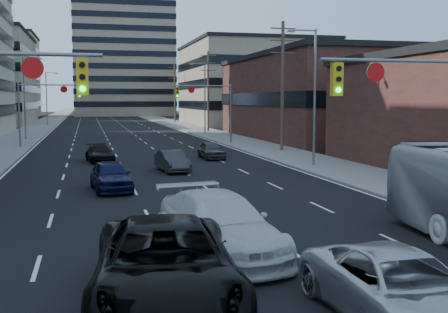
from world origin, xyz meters
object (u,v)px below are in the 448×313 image
object	(u,v)px
black_pickup	(165,266)
sedan_blue	(111,176)
white_van	(218,225)
silver_suv	(401,289)

from	to	relation	value
black_pickup	sedan_blue	xyz separation A→B (m)	(-0.49, 16.10, -0.18)
white_van	black_pickup	bearing A→B (deg)	-126.81
black_pickup	silver_suv	xyz separation A→B (m)	(4.43, -2.03, -0.19)
white_van	sedan_blue	distance (m)	12.67
sedan_blue	black_pickup	bearing A→B (deg)	-93.42
sedan_blue	silver_suv	bearing A→B (deg)	-79.96
silver_suv	sedan_blue	xyz separation A→B (m)	(-4.92, 18.13, 0.02)
white_van	silver_suv	distance (m)	6.20
black_pickup	white_van	bearing A→B (deg)	66.51
silver_suv	sedan_blue	size ratio (longest dim) A/B	1.20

